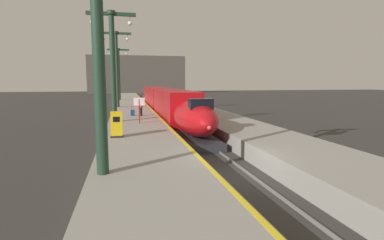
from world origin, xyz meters
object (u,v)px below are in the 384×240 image
object	(u,v)px
station_column_far	(117,62)
ticket_machine_yellow	(117,125)
station_column_mid	(113,56)
highspeed_train_main	(166,103)
station_column_distant	(119,69)
departure_info_board	(139,105)
station_column_near	(98,11)
rolling_suitcase	(133,113)
passenger_near_edge	(141,106)

from	to	relation	value
station_column_far	ticket_machine_yellow	distance (m)	23.41
station_column_mid	ticket_machine_yellow	size ratio (longest dim) A/B	5.76
highspeed_train_main	ticket_machine_yellow	bearing A→B (deg)	-107.54
station_column_far	station_column_distant	bearing A→B (deg)	90.00
station_column_distant	ticket_machine_yellow	distance (m)	39.76
station_column_far	departure_info_board	size ratio (longest dim) A/B	4.71
station_column_near	ticket_machine_yellow	bearing A→B (deg)	87.76
highspeed_train_main	rolling_suitcase	distance (m)	7.22
station_column_far	station_column_distant	xyz separation A→B (m)	(-0.00, 16.63, -0.24)
station_column_mid	rolling_suitcase	bearing A→B (deg)	69.17
passenger_near_edge	departure_info_board	distance (m)	5.50
station_column_mid	passenger_near_edge	bearing A→B (deg)	58.31
passenger_near_edge	departure_info_board	bearing A→B (deg)	-94.56
station_column_mid	rolling_suitcase	xyz separation A→B (m)	(1.65, 4.32, -5.24)
station_column_far	passenger_near_edge	distance (m)	12.65
station_column_near	station_column_mid	xyz separation A→B (m)	(-0.05, 15.02, -0.38)
station_column_near	station_column_far	xyz separation A→B (m)	(-0.05, 30.41, 0.02)
ticket_machine_yellow	rolling_suitcase	bearing A→B (deg)	83.71
highspeed_train_main	departure_info_board	distance (m)	12.21
ticket_machine_yellow	station_column_near	bearing A→B (deg)	-92.24
station_column_near	ticket_machine_yellow	size ratio (longest dim) A/B	6.09
station_column_far	passenger_near_edge	size ratio (longest dim) A/B	5.91
station_column_distant	departure_info_board	bearing A→B (deg)	-86.51
station_column_mid	rolling_suitcase	distance (m)	6.99
departure_info_board	station_column_mid	bearing A→B (deg)	144.68
station_column_far	departure_info_board	distance (m)	17.53
station_column_mid	station_column_far	xyz separation A→B (m)	(0.00, 15.39, 0.41)
highspeed_train_main	station_column_distant	world-z (taller)	station_column_distant
station_column_mid	station_column_far	bearing A→B (deg)	90.00
highspeed_train_main	ticket_machine_yellow	size ratio (longest dim) A/B	24.51
station_column_far	departure_info_board	xyz separation A→B (m)	(2.04, -16.83, -4.44)
highspeed_train_main	departure_info_board	bearing A→B (deg)	-108.44
station_column_far	highspeed_train_main	bearing A→B (deg)	-41.74
highspeed_train_main	station_column_near	bearing A→B (deg)	-103.09
station_column_mid	station_column_near	bearing A→B (deg)	-89.79
rolling_suitcase	station_column_mid	bearing A→B (deg)	-110.83
station_column_near	departure_info_board	world-z (taller)	station_column_near
station_column_distant	passenger_near_edge	distance (m)	28.51
station_column_distant	rolling_suitcase	distance (m)	28.26
station_column_far	ticket_machine_yellow	bearing A→B (deg)	-89.12
station_column_mid	station_column_distant	distance (m)	32.02
station_column_near	departure_info_board	distance (m)	14.41
passenger_near_edge	departure_info_board	size ratio (longest dim) A/B	0.80
highspeed_train_main	station_column_distant	distance (m)	23.19
station_column_far	passenger_near_edge	xyz separation A→B (m)	(2.48, -11.38, -4.96)
station_column_near	station_column_far	bearing A→B (deg)	90.10
station_column_distant	passenger_near_edge	bearing A→B (deg)	-84.95
rolling_suitcase	departure_info_board	world-z (taller)	departure_info_board
station_column_mid	station_column_far	world-z (taller)	station_column_far
station_column_near	station_column_mid	bearing A→B (deg)	90.21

